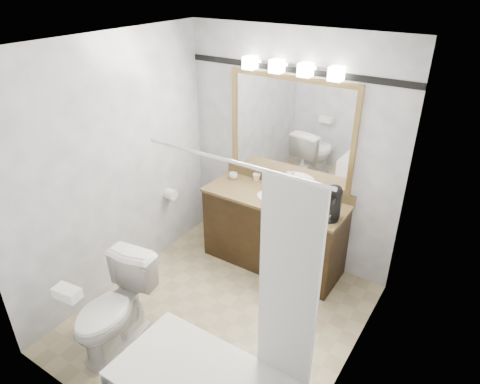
# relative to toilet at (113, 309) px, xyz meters

# --- Properties ---
(room) EXTENTS (2.42, 2.62, 2.52)m
(room) POSITION_rel_toilet_xyz_m (0.56, 0.76, 0.85)
(room) COLOR tan
(room) RESTS_ON ground
(vanity) EXTENTS (1.53, 0.58, 0.97)m
(vanity) POSITION_rel_toilet_xyz_m (0.56, 1.77, 0.04)
(vanity) COLOR black
(vanity) RESTS_ON ground
(mirror) EXTENTS (1.40, 0.04, 1.10)m
(mirror) POSITION_rel_toilet_xyz_m (0.56, 2.04, 1.10)
(mirror) COLOR #A5854A
(mirror) RESTS_ON room
(vanity_light_bar) EXTENTS (1.02, 0.14, 0.12)m
(vanity_light_bar) POSITION_rel_toilet_xyz_m (0.56, 1.98, 1.73)
(vanity_light_bar) COLOR silver
(vanity_light_bar) RESTS_ON room
(accent_stripe) EXTENTS (2.40, 0.01, 0.06)m
(accent_stripe) POSITION_rel_toilet_xyz_m (0.56, 2.05, 1.70)
(accent_stripe) COLOR black
(accent_stripe) RESTS_ON room
(tp_roll) EXTENTS (0.11, 0.12, 0.12)m
(tp_roll) POSITION_rel_toilet_xyz_m (-0.58, 1.42, 0.30)
(tp_roll) COLOR white
(tp_roll) RESTS_ON room
(toilet) EXTENTS (0.56, 0.85, 0.81)m
(toilet) POSITION_rel_toilet_xyz_m (0.00, 0.00, 0.00)
(toilet) COLOR white
(toilet) RESTS_ON ground
(tissue_box) EXTENTS (0.22, 0.14, 0.08)m
(tissue_box) POSITION_rel_toilet_xyz_m (0.00, -0.36, 0.44)
(tissue_box) COLOR white
(tissue_box) RESTS_ON toilet
(coffee_maker) EXTENTS (0.18, 0.22, 0.34)m
(coffee_maker) POSITION_rel_toilet_xyz_m (1.21, 1.71, 0.62)
(coffee_maker) COLOR black
(coffee_maker) RESTS_ON vanity
(cup_left) EXTENTS (0.11, 0.11, 0.07)m
(cup_left) POSITION_rel_toilet_xyz_m (-0.04, 1.88, 0.48)
(cup_left) COLOR white
(cup_left) RESTS_ON vanity
(cup_right) EXTENTS (0.10, 0.10, 0.08)m
(cup_right) POSITION_rel_toilet_xyz_m (0.20, 1.99, 0.49)
(cup_right) COLOR white
(cup_right) RESTS_ON vanity
(soap_bottle_a) EXTENTS (0.05, 0.05, 0.11)m
(soap_bottle_a) POSITION_rel_toilet_xyz_m (0.49, 1.91, 0.50)
(soap_bottle_a) COLOR white
(soap_bottle_a) RESTS_ON vanity
(soap_bottle_b) EXTENTS (0.07, 0.07, 0.08)m
(soap_bottle_b) POSITION_rel_toilet_xyz_m (0.68, 1.92, 0.48)
(soap_bottle_b) COLOR white
(soap_bottle_b) RESTS_ON vanity
(soap_bar) EXTENTS (0.08, 0.06, 0.02)m
(soap_bar) POSITION_rel_toilet_xyz_m (0.51, 1.89, 0.46)
(soap_bar) COLOR beige
(soap_bar) RESTS_ON vanity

